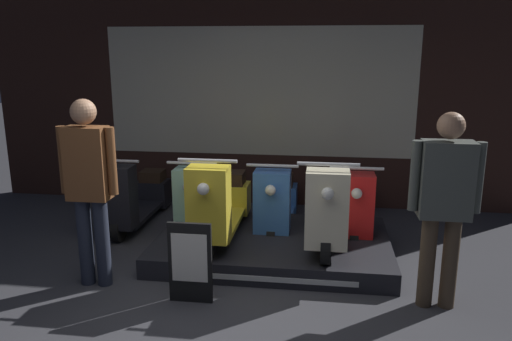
{
  "coord_description": "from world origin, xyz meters",
  "views": [
    {
      "loc": [
        0.87,
        -3.5,
        2.11
      ],
      "look_at": [
        0.15,
        1.75,
        0.82
      ],
      "focal_mm": 35.0,
      "sensor_mm": 36.0,
      "label": 1
    }
  ],
  "objects_px": {
    "scooter_backrow_2": "(277,203)",
    "person_right_browsing": "(444,197)",
    "scooter_backrow_0": "(135,197)",
    "scooter_backrow_1": "(205,200)",
    "price_sign_board": "(190,262)",
    "scooter_backrow_3": "(352,206)",
    "scooter_display_right": "(326,208)",
    "scooter_display_left": "(220,204)",
    "person_left_browsing": "(89,181)"
  },
  "relations": [
    {
      "from": "price_sign_board",
      "to": "person_right_browsing",
      "type": "bearing_deg",
      "value": 5.84
    },
    {
      "from": "scooter_display_left",
      "to": "price_sign_board",
      "type": "xyz_separation_m",
      "value": [
        -0.05,
        -1.02,
        -0.2
      ]
    },
    {
      "from": "scooter_display_left",
      "to": "scooter_backrow_2",
      "type": "height_order",
      "value": "scooter_display_left"
    },
    {
      "from": "scooter_backrow_3",
      "to": "person_right_browsing",
      "type": "distance_m",
      "value": 1.78
    },
    {
      "from": "scooter_display_left",
      "to": "scooter_backrow_0",
      "type": "bearing_deg",
      "value": 148.41
    },
    {
      "from": "scooter_backrow_3",
      "to": "price_sign_board",
      "type": "height_order",
      "value": "scooter_backrow_3"
    },
    {
      "from": "scooter_backrow_0",
      "to": "scooter_backrow_1",
      "type": "relative_size",
      "value": 1.0
    },
    {
      "from": "scooter_display_right",
      "to": "price_sign_board",
      "type": "height_order",
      "value": "scooter_display_right"
    },
    {
      "from": "scooter_backrow_1",
      "to": "person_right_browsing",
      "type": "relative_size",
      "value": 0.97
    },
    {
      "from": "scooter_backrow_1",
      "to": "scooter_backrow_2",
      "type": "distance_m",
      "value": 0.86
    },
    {
      "from": "scooter_display_right",
      "to": "price_sign_board",
      "type": "distance_m",
      "value": 1.54
    },
    {
      "from": "scooter_display_left",
      "to": "scooter_display_right",
      "type": "bearing_deg",
      "value": 0.0
    },
    {
      "from": "scooter_backrow_0",
      "to": "person_right_browsing",
      "type": "xyz_separation_m",
      "value": [
        3.22,
        -1.55,
        0.6
      ]
    },
    {
      "from": "scooter_backrow_2",
      "to": "scooter_backrow_3",
      "type": "relative_size",
      "value": 1.0
    },
    {
      "from": "scooter_backrow_2",
      "to": "person_left_browsing",
      "type": "height_order",
      "value": "person_left_browsing"
    },
    {
      "from": "scooter_backrow_2",
      "to": "scooter_backrow_3",
      "type": "xyz_separation_m",
      "value": [
        0.86,
        0.0,
        0.0
      ]
    },
    {
      "from": "scooter_backrow_3",
      "to": "person_left_browsing",
      "type": "xyz_separation_m",
      "value": [
        -2.38,
        -1.55,
        0.62
      ]
    },
    {
      "from": "scooter_display_right",
      "to": "scooter_backrow_3",
      "type": "xyz_separation_m",
      "value": [
        0.3,
        0.75,
        -0.2
      ]
    },
    {
      "from": "scooter_backrow_1",
      "to": "person_right_browsing",
      "type": "xyz_separation_m",
      "value": [
        2.36,
        -1.55,
        0.6
      ]
    },
    {
      "from": "scooter_backrow_0",
      "to": "scooter_backrow_2",
      "type": "distance_m",
      "value": 1.73
    },
    {
      "from": "scooter_backrow_1",
      "to": "person_left_browsing",
      "type": "height_order",
      "value": "person_left_browsing"
    },
    {
      "from": "scooter_backrow_0",
      "to": "person_left_browsing",
      "type": "relative_size",
      "value": 0.93
    },
    {
      "from": "scooter_display_right",
      "to": "scooter_display_left",
      "type": "bearing_deg",
      "value": 180.0
    },
    {
      "from": "scooter_backrow_2",
      "to": "scooter_display_right",
      "type": "bearing_deg",
      "value": -52.73
    },
    {
      "from": "scooter_display_left",
      "to": "scooter_backrow_3",
      "type": "relative_size",
      "value": 1.0
    },
    {
      "from": "person_right_browsing",
      "to": "price_sign_board",
      "type": "xyz_separation_m",
      "value": [
        -2.06,
        -0.21,
        -0.6
      ]
    },
    {
      "from": "scooter_backrow_3",
      "to": "scooter_display_right",
      "type": "bearing_deg",
      "value": -111.66
    },
    {
      "from": "price_sign_board",
      "to": "person_left_browsing",
      "type": "bearing_deg",
      "value": 167.52
    },
    {
      "from": "scooter_backrow_1",
      "to": "scooter_backrow_3",
      "type": "height_order",
      "value": "same"
    },
    {
      "from": "scooter_backrow_3",
      "to": "person_right_browsing",
      "type": "xyz_separation_m",
      "value": [
        0.63,
        -1.55,
        0.6
      ]
    },
    {
      "from": "scooter_backrow_0",
      "to": "scooter_backrow_3",
      "type": "height_order",
      "value": "same"
    },
    {
      "from": "scooter_display_left",
      "to": "scooter_backrow_0",
      "type": "xyz_separation_m",
      "value": [
        -1.21,
        0.75,
        -0.2
      ]
    },
    {
      "from": "scooter_display_right",
      "to": "scooter_backrow_2",
      "type": "distance_m",
      "value": 0.96
    },
    {
      "from": "scooter_backrow_2",
      "to": "price_sign_board",
      "type": "relative_size",
      "value": 2.23
    },
    {
      "from": "scooter_display_right",
      "to": "scooter_backrow_0",
      "type": "relative_size",
      "value": 1.0
    },
    {
      "from": "scooter_backrow_1",
      "to": "price_sign_board",
      "type": "xyz_separation_m",
      "value": [
        0.3,
        -1.76,
        0.0
      ]
    },
    {
      "from": "scooter_display_right",
      "to": "person_left_browsing",
      "type": "xyz_separation_m",
      "value": [
        -2.08,
        -0.81,
        0.42
      ]
    },
    {
      "from": "scooter_display_left",
      "to": "price_sign_board",
      "type": "distance_m",
      "value": 1.04
    },
    {
      "from": "scooter_backrow_0",
      "to": "person_left_browsing",
      "type": "distance_m",
      "value": 1.69
    },
    {
      "from": "scooter_display_right",
      "to": "scooter_backrow_3",
      "type": "height_order",
      "value": "scooter_display_right"
    },
    {
      "from": "scooter_display_left",
      "to": "person_left_browsing",
      "type": "height_order",
      "value": "person_left_browsing"
    },
    {
      "from": "scooter_backrow_0",
      "to": "price_sign_board",
      "type": "height_order",
      "value": "scooter_backrow_0"
    },
    {
      "from": "scooter_display_right",
      "to": "person_right_browsing",
      "type": "height_order",
      "value": "person_right_browsing"
    },
    {
      "from": "scooter_backrow_0",
      "to": "price_sign_board",
      "type": "distance_m",
      "value": 2.11
    },
    {
      "from": "scooter_display_left",
      "to": "person_left_browsing",
      "type": "bearing_deg",
      "value": -141.14
    },
    {
      "from": "price_sign_board",
      "to": "scooter_backrow_3",
      "type": "bearing_deg",
      "value": 51.01
    },
    {
      "from": "scooter_backrow_0",
      "to": "scooter_backrow_1",
      "type": "height_order",
      "value": "same"
    },
    {
      "from": "scooter_backrow_2",
      "to": "person_right_browsing",
      "type": "height_order",
      "value": "person_right_browsing"
    },
    {
      "from": "scooter_backrow_2",
      "to": "price_sign_board",
      "type": "xyz_separation_m",
      "value": [
        -0.56,
        -1.76,
        0.0
      ]
    },
    {
      "from": "scooter_display_left",
      "to": "scooter_backrow_0",
      "type": "height_order",
      "value": "scooter_display_left"
    }
  ]
}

